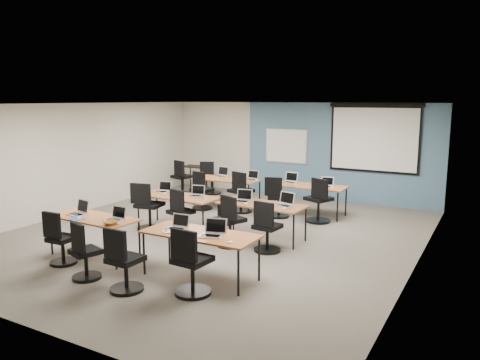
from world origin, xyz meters
The scene contains 58 objects.
floor centered at (0.00, 0.00, 0.00)m, with size 8.00×9.00×0.02m, color #6B6354.
ceiling centered at (0.00, 0.00, 2.70)m, with size 8.00×9.00×0.02m, color white.
wall_back centered at (0.00, 4.50, 1.35)m, with size 8.00×0.04×2.70m, color beige.
wall_front centered at (0.00, -4.50, 1.35)m, with size 8.00×0.04×2.70m, color beige.
wall_left centered at (-4.00, 0.00, 1.35)m, with size 0.04×9.00×2.70m, color beige.
wall_right centered at (4.00, 0.00, 1.35)m, with size 0.04×9.00×2.70m, color beige.
blue_accent_panel centered at (1.25, 4.47, 1.35)m, with size 5.50×0.04×2.70m, color #3D5977.
whiteboard centered at (-0.30, 4.43, 1.45)m, with size 1.28×0.03×0.98m.
projector_screen centered at (2.20, 4.41, 1.89)m, with size 2.40×0.10×1.82m.
training_table_front_left centered at (-1.12, -2.18, 0.68)m, with size 1.69×0.71×0.73m.
training_table_front_right centered at (1.10, -2.08, 0.69)m, with size 1.86×0.78×0.73m.
training_table_mid_left centered at (-0.92, 0.06, 0.69)m, with size 1.83×0.76×0.73m.
training_table_mid_right centered at (1.01, 0.23, 0.68)m, with size 1.78×0.74×0.73m.
training_table_back_left centered at (-1.11, 2.42, 0.68)m, with size 1.77×0.74×0.73m.
training_table_back_right centered at (1.06, 2.60, 0.69)m, with size 1.88×0.78×0.73m.
laptop_0 centered at (-1.49, -2.16, 0.79)m, with size 0.34×0.29×0.26m.
mouse_0 centered at (-1.25, -2.38, 0.74)m, with size 0.06×0.10×0.03m, color white.
task_chair_0 centered at (-1.32, -2.76, 0.39)m, with size 0.46×0.46×0.95m.
laptop_1 centered at (-0.62, -2.13, 0.79)m, with size 0.30×0.26×0.23m.
mouse_1 centered at (-0.43, -2.30, 0.74)m, with size 0.06×0.10×0.04m, color white.
task_chair_1 centered at (-0.43, -3.05, 0.39)m, with size 0.47×0.46×0.94m.
laptop_2 centered at (0.65, -2.05, 0.79)m, with size 0.30×0.26×0.23m.
mouse_2 centered at (0.68, -2.31, 0.74)m, with size 0.06×0.09×0.03m, color white.
task_chair_2 centered at (0.43, -3.10, 0.41)m, with size 0.50×0.50×0.99m.
laptop_3 centered at (1.35, -2.10, 0.79)m, with size 0.34×0.29×0.26m.
mouse_3 centered at (1.76, -2.28, 0.74)m, with size 0.05×0.09×0.03m, color white.
task_chair_3 centered at (1.36, -2.72, 0.42)m, with size 0.54×0.54×1.02m.
laptop_4 centered at (-1.47, 0.24, 0.79)m, with size 0.30×0.26×0.23m.
mouse_4 centered at (-1.28, 0.06, 0.74)m, with size 0.06×0.09×0.03m, color white.
task_chair_4 centered at (-1.42, -0.37, 0.44)m, with size 0.58×0.58×1.05m.
laptop_5 centered at (-0.56, 0.22, 0.79)m, with size 0.30×0.26×0.23m.
mouse_5 centered at (-0.28, 0.15, 0.74)m, with size 0.06×0.10×0.04m, color white.
task_chair_5 centered at (-0.58, -0.34, 0.41)m, with size 0.51×0.51×0.99m.
laptop_6 centered at (0.58, 0.24, 0.79)m, with size 0.32×0.27×0.24m.
mouse_6 centered at (0.75, 0.05, 0.74)m, with size 0.06×0.10×0.04m, color white.
task_chair_6 centered at (0.70, -0.49, 0.42)m, with size 0.57×0.54×1.02m.
laptop_7 centered at (1.49, 0.32, 0.79)m, with size 0.35×0.29×0.26m.
mouse_7 centered at (1.59, 0.04, 0.74)m, with size 0.06×0.10×0.03m, color white.
task_chair_7 centered at (1.46, -0.45, 0.40)m, with size 0.50×0.50×0.98m.
laptop_8 centered at (-1.42, 2.69, 0.80)m, with size 0.35×0.30×0.27m.
mouse_8 centered at (-1.32, 2.56, 0.74)m, with size 0.06×0.10×0.03m, color white.
task_chair_8 centered at (-1.49, 1.79, 0.41)m, with size 0.52×0.52×1.00m.
laptop_9 centered at (-0.47, 2.63, 0.79)m, with size 0.31×0.27×0.24m.
mouse_9 centered at (-0.27, 2.53, 0.74)m, with size 0.05×0.09×0.03m, color white.
task_chair_9 centered at (-0.45, 2.00, 0.43)m, with size 0.58×0.57×1.04m.
laptop_10 centered at (0.56, 2.76, 0.79)m, with size 0.33×0.28×0.25m.
mouse_10 centered at (0.82, 2.48, 0.74)m, with size 0.05×0.09×0.03m, color white.
task_chair_10 centered at (0.56, 2.00, 0.41)m, with size 0.52×0.51×0.99m.
laptop_11 centered at (1.54, 2.64, 0.79)m, with size 0.30×0.25×0.23m.
mouse_11 centered at (1.74, 2.51, 0.74)m, with size 0.06×0.10×0.04m, color white.
task_chair_11 centered at (1.58, 2.03, 0.43)m, with size 0.61×0.57×1.05m.
blue_mousepad centered at (-1.27, -2.41, 0.73)m, with size 0.26×0.22×0.01m, color #204594.
snack_bowl centered at (-0.48, -2.40, 0.76)m, with size 0.27×0.27×0.07m, color olive.
snack_plate centered at (0.61, -2.28, 0.74)m, with size 0.18×0.18×0.01m, color white.
coffee_cup centered at (0.61, -2.30, 0.77)m, with size 0.06×0.06×0.05m, color white.
utility_table centered at (-3.03, 3.87, 0.65)m, with size 0.90×0.50×0.75m.
spare_chair_a centered at (-2.31, 3.55, 0.41)m, with size 0.53×0.51×0.99m.
spare_chair_b centered at (-3.02, 3.03, 0.43)m, with size 0.58×0.56×1.04m.
Camera 1 is at (5.09, -7.94, 2.80)m, focal length 35.00 mm.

